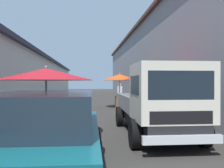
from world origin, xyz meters
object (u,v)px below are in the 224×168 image
hatchback_car (46,135)px  vendor_by_crates (152,94)px  fruit_stall_mid_lane (45,82)px  fruit_stall_far_left (120,82)px  delivery_truck (161,103)px  vendor_in_shade (120,92)px  fruit_stall_near_left (150,84)px

hatchback_car → vendor_by_crates: (9.32, -4.29, 0.21)m
fruit_stall_mid_lane → fruit_stall_far_left: 8.53m
fruit_stall_mid_lane → fruit_stall_far_left: size_ratio=1.20×
delivery_truck → vendor_in_shade: 11.81m
vendor_in_shade → fruit_stall_near_left: bearing=-178.3°
fruit_stall_far_left → hatchback_car: bearing=166.3°
delivery_truck → vendor_by_crates: delivery_truck is taller
fruit_stall_far_left → vendor_in_shade: size_ratio=1.49×
vendor_by_crates → vendor_in_shade: 5.00m
fruit_stall_far_left → delivery_truck: 8.60m
fruit_stall_near_left → fruit_stall_far_left: (4.93, 0.65, 0.10)m
fruit_stall_far_left → vendor_in_shade: fruit_stall_far_left is taller
vendor_by_crates → vendor_in_shade: size_ratio=1.06×
hatchback_car → vendor_in_shade: (14.17, -3.08, 0.15)m
vendor_by_crates → fruit_stall_near_left: bearing=163.5°
fruit_stall_mid_lane → hatchback_car: (-3.06, -0.56, -0.89)m
fruit_stall_near_left → vendor_by_crates: (3.29, -0.98, -0.62)m
fruit_stall_near_left → vendor_in_shade: size_ratio=1.56×
fruit_stall_mid_lane → delivery_truck: 3.38m
fruit_stall_near_left → fruit_stall_far_left: 4.97m
fruit_stall_far_left → vendor_by_crates: (-1.64, -1.62, -0.72)m
delivery_truck → vendor_by_crates: (6.94, -1.60, -0.09)m
delivery_truck → hatchback_car: bearing=131.3°
fruit_stall_mid_lane → hatchback_car: 3.24m
fruit_stall_far_left → hatchback_car: (-10.95, 2.67, -0.93)m
fruit_stall_near_left → fruit_stall_mid_lane: bearing=127.4°
fruit_stall_near_left → hatchback_car: bearing=151.2°
delivery_truck → fruit_stall_mid_lane: bearing=78.1°
fruit_stall_mid_lane → fruit_stall_far_left: bearing=-22.3°
fruit_stall_near_left → delivery_truck: fruit_stall_near_left is taller
hatchback_car → fruit_stall_mid_lane: bearing=10.4°
hatchback_car → delivery_truck: (2.37, -2.70, 0.30)m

